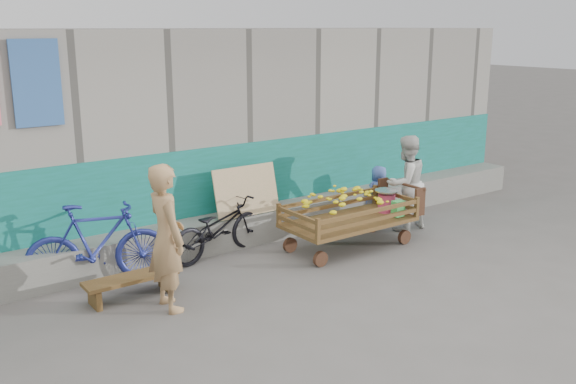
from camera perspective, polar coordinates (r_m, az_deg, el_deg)
ground at (r=7.38m, az=3.67°, el=-9.79°), size 80.00×80.00×0.00m
building_wall at (r=10.30m, az=-10.65°, el=5.52°), size 12.00×3.50×3.00m
banana_cart at (r=8.93m, az=5.30°, el=-1.48°), size 2.02×0.92×0.86m
bench at (r=7.62m, az=-13.78°, el=-7.78°), size 1.07×0.32×0.27m
vendor_man at (r=7.07m, az=-10.73°, el=-4.00°), size 0.42×0.61×1.64m
woman at (r=9.88m, az=10.42°, el=0.79°), size 0.72×0.57×1.46m
child at (r=10.35m, az=8.05°, el=-0.10°), size 0.47×0.35×0.89m
bicycle_dark at (r=8.69m, az=-6.25°, el=-3.19°), size 1.62×0.82×0.81m
bicycle_blue at (r=8.02m, az=-16.57°, el=-4.46°), size 1.75×1.00×1.02m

